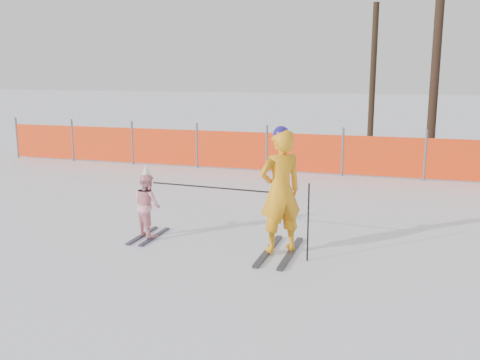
% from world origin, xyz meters
% --- Properties ---
extents(ground, '(120.00, 120.00, 0.00)m').
position_xyz_m(ground, '(0.00, 0.00, 0.00)').
color(ground, white).
rests_on(ground, ground).
extents(adult, '(0.78, 1.44, 1.88)m').
position_xyz_m(adult, '(0.71, 0.19, 0.94)').
color(adult, black).
rests_on(adult, ground).
extents(child, '(0.62, 0.99, 1.20)m').
position_xyz_m(child, '(-1.50, 0.32, 0.55)').
color(child, black).
rests_on(child, ground).
extents(ski_poles, '(2.55, 0.35, 1.12)m').
position_xyz_m(ski_poles, '(0.17, 0.16, 0.78)').
color(ski_poles, black).
rests_on(ski_poles, ground).
extents(safety_fence, '(14.53, 0.06, 1.25)m').
position_xyz_m(safety_fence, '(-1.90, 6.51, 0.56)').
color(safety_fence, '#595960').
rests_on(safety_fence, ground).
extents(tree_trunks, '(4.59, 2.67, 7.46)m').
position_xyz_m(tree_trunks, '(3.35, 10.67, 3.12)').
color(tree_trunks, black).
rests_on(tree_trunks, ground).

